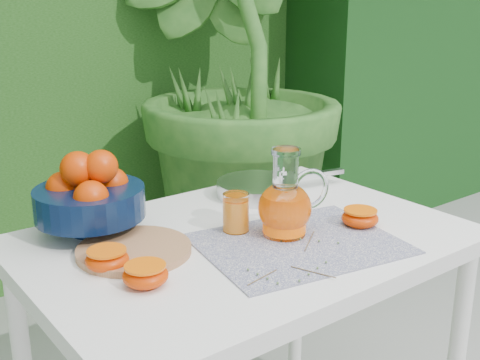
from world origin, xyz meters
TOP-DOWN VIEW (x-y plane):
  - potted_plant_right at (0.88, 1.19)m, footprint 2.21×2.21m
  - white_table at (0.15, 0.08)m, footprint 1.00×0.70m
  - placemat at (0.21, -0.03)m, footprint 0.48×0.41m
  - cutting_board at (-0.10, 0.15)m, footprint 0.31×0.31m
  - fruit_bowl at (-0.13, 0.31)m, footprint 0.32×0.32m
  - juice_pitcher at (0.22, 0.03)m, footprint 0.19×0.15m
  - juice_tumbler at (0.14, 0.11)m, footprint 0.08×0.08m
  - saute_pan at (0.35, 0.29)m, footprint 0.41×0.27m
  - orange_halves at (0.02, 0.03)m, footprint 0.68×0.24m
  - thyme_sprigs at (0.14, -0.10)m, footprint 0.29×0.22m

SIDE VIEW (x-z plane):
  - white_table at x=0.15m, z-range 0.29..1.04m
  - placemat at x=0.21m, z-range 0.75..0.75m
  - thyme_sprigs at x=0.14m, z-range 0.75..0.76m
  - cutting_board at x=-0.10m, z-range 0.75..0.77m
  - orange_halves at x=0.02m, z-range 0.75..0.79m
  - saute_pan at x=0.35m, z-range 0.75..0.79m
  - juice_tumbler at x=0.14m, z-range 0.75..0.84m
  - juice_pitcher at x=0.22m, z-range 0.72..0.93m
  - fruit_bowl at x=-0.13m, z-range 0.74..0.94m
  - potted_plant_right at x=0.88m, z-range 0.00..1.94m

